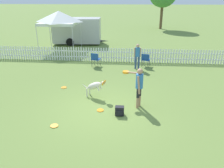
# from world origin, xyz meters

# --- Properties ---
(ground_plane) EXTENTS (240.00, 240.00, 0.00)m
(ground_plane) POSITION_xyz_m (0.00, 0.00, 0.00)
(ground_plane) COLOR olive
(handler_person) EXTENTS (0.85, 0.92, 1.60)m
(handler_person) POSITION_xyz_m (1.28, 0.44, 1.00)
(handler_person) COLOR tan
(handler_person) RESTS_ON ground_plane
(leaping_dog) EXTENTS (1.19, 0.62, 0.88)m
(leaping_dog) POSITION_xyz_m (-0.54, 1.16, 0.52)
(leaping_dog) COLOR beige
(leaping_dog) RESTS_ON ground_plane
(frisbee_near_handler) EXTENTS (0.27, 0.27, 0.02)m
(frisbee_near_handler) POSITION_xyz_m (-1.55, -1.26, 0.01)
(frisbee_near_handler) COLOR orange
(frisbee_near_handler) RESTS_ON ground_plane
(frisbee_near_dog) EXTENTS (0.27, 0.27, 0.02)m
(frisbee_near_dog) POSITION_xyz_m (-0.14, -0.04, 0.01)
(frisbee_near_dog) COLOR orange
(frisbee_near_dog) RESTS_ON ground_plane
(frisbee_midfield) EXTENTS (0.27, 0.27, 0.02)m
(frisbee_midfield) POSITION_xyz_m (-2.20, 2.05, 0.01)
(frisbee_midfield) COLOR orange
(frisbee_midfield) RESTS_ON ground_plane
(backpack_on_grass) EXTENTS (0.32, 0.25, 0.35)m
(backpack_on_grass) POSITION_xyz_m (0.62, -0.31, 0.17)
(backpack_on_grass) COLOR black
(backpack_on_grass) RESTS_ON ground_plane
(picket_fence) EXTENTS (19.19, 0.04, 0.92)m
(picket_fence) POSITION_xyz_m (0.00, 6.79, 0.46)
(picket_fence) COLOR white
(picket_fence) RESTS_ON ground_plane
(folding_chair_blue_left) EXTENTS (0.59, 0.60, 0.84)m
(folding_chair_blue_left) POSITION_xyz_m (1.88, 5.82, 0.50)
(folding_chair_blue_left) COLOR #333338
(folding_chair_blue_left) RESTS_ON ground_plane
(folding_chair_center) EXTENTS (0.58, 0.60, 0.87)m
(folding_chair_center) POSITION_xyz_m (-1.23, 5.60, 0.52)
(folding_chair_center) COLOR #333338
(folding_chair_center) RESTS_ON ground_plane
(canopy_tent_main) EXTENTS (2.74, 2.74, 3.07)m
(canopy_tent_main) POSITION_xyz_m (-4.67, 9.68, 2.56)
(canopy_tent_main) COLOR silver
(canopy_tent_main) RESTS_ON ground_plane
(spectator_standing) EXTENTS (0.42, 0.27, 1.51)m
(spectator_standing) POSITION_xyz_m (1.35, 5.36, 0.91)
(spectator_standing) COLOR #334C7A
(spectator_standing) RESTS_ON ground_plane
(equipment_trailer) EXTENTS (5.06, 2.42, 2.30)m
(equipment_trailer) POSITION_xyz_m (-3.99, 12.53, 1.22)
(equipment_trailer) COLOR #B7B7B7
(equipment_trailer) RESTS_ON ground_plane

